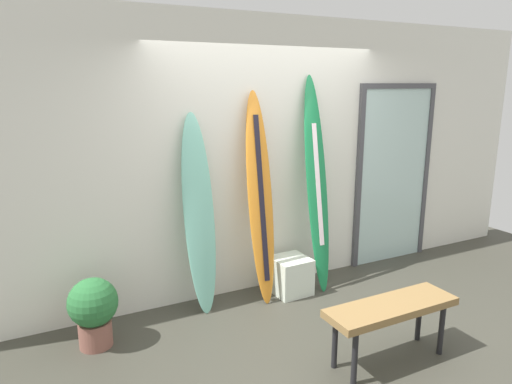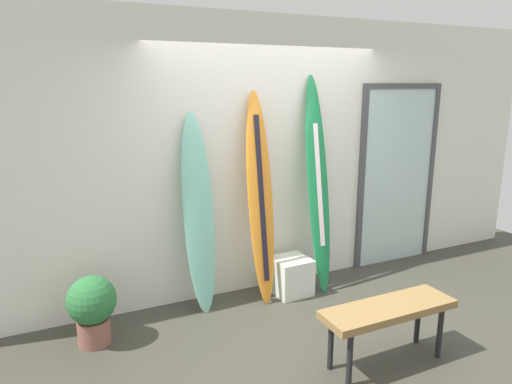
{
  "view_description": "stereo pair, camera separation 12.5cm",
  "coord_description": "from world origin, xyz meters",
  "px_view_note": "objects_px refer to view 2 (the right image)",
  "views": [
    {
      "loc": [
        -2.22,
        -2.9,
        2.14
      ],
      "look_at": [
        -0.26,
        0.95,
        1.11
      ],
      "focal_mm": 32.24,
      "sensor_mm": 36.0,
      "label": 1
    },
    {
      "loc": [
        -2.1,
        -2.96,
        2.14
      ],
      "look_at": [
        -0.26,
        0.95,
        1.11
      ],
      "focal_mm": 32.24,
      "sensor_mm": 36.0,
      "label": 2
    }
  ],
  "objects_px": {
    "surfboard_seafoam": "(199,216)",
    "glass_door": "(397,173)",
    "display_block_left": "(291,276)",
    "potted_plant": "(92,306)",
    "surfboard_emerald": "(318,185)",
    "surfboard_sunset": "(260,200)",
    "bench": "(388,313)"
  },
  "relations": [
    {
      "from": "surfboard_emerald",
      "to": "surfboard_sunset",
      "type": "bearing_deg",
      "value": 179.94
    },
    {
      "from": "surfboard_sunset",
      "to": "surfboard_emerald",
      "type": "height_order",
      "value": "surfboard_emerald"
    },
    {
      "from": "glass_door",
      "to": "bench",
      "type": "xyz_separation_m",
      "value": [
        -1.52,
        -1.67,
        -0.68
      ]
    },
    {
      "from": "potted_plant",
      "to": "glass_door",
      "type": "bearing_deg",
      "value": 6.54
    },
    {
      "from": "glass_door",
      "to": "potted_plant",
      "type": "distance_m",
      "value": 3.66
    },
    {
      "from": "surfboard_sunset",
      "to": "surfboard_emerald",
      "type": "bearing_deg",
      "value": -0.06
    },
    {
      "from": "display_block_left",
      "to": "bench",
      "type": "bearing_deg",
      "value": -87.34
    },
    {
      "from": "surfboard_seafoam",
      "to": "potted_plant",
      "type": "distance_m",
      "value": 1.2
    },
    {
      "from": "surfboard_seafoam",
      "to": "surfboard_emerald",
      "type": "relative_size",
      "value": 0.85
    },
    {
      "from": "surfboard_seafoam",
      "to": "glass_door",
      "type": "relative_size",
      "value": 0.88
    },
    {
      "from": "display_block_left",
      "to": "bench",
      "type": "xyz_separation_m",
      "value": [
        0.06,
        -1.39,
        0.24
      ]
    },
    {
      "from": "glass_door",
      "to": "potted_plant",
      "type": "height_order",
      "value": "glass_door"
    },
    {
      "from": "surfboard_seafoam",
      "to": "surfboard_emerald",
      "type": "xyz_separation_m",
      "value": [
        1.28,
        -0.05,
        0.19
      ]
    },
    {
      "from": "surfboard_seafoam",
      "to": "potted_plant",
      "type": "height_order",
      "value": "surfboard_seafoam"
    },
    {
      "from": "display_block_left",
      "to": "glass_door",
      "type": "height_order",
      "value": "glass_door"
    },
    {
      "from": "surfboard_sunset",
      "to": "potted_plant",
      "type": "height_order",
      "value": "surfboard_sunset"
    },
    {
      "from": "bench",
      "to": "display_block_left",
      "type": "bearing_deg",
      "value": 92.66
    },
    {
      "from": "bench",
      "to": "surfboard_emerald",
      "type": "bearing_deg",
      "value": 79.6
    },
    {
      "from": "surfboard_sunset",
      "to": "bench",
      "type": "bearing_deg",
      "value": -74.74
    },
    {
      "from": "surfboard_emerald",
      "to": "potted_plant",
      "type": "distance_m",
      "value": 2.43
    },
    {
      "from": "surfboard_seafoam",
      "to": "glass_door",
      "type": "height_order",
      "value": "glass_door"
    },
    {
      "from": "glass_door",
      "to": "bench",
      "type": "distance_m",
      "value": 2.36
    },
    {
      "from": "surfboard_seafoam",
      "to": "potted_plant",
      "type": "bearing_deg",
      "value": -167.1
    },
    {
      "from": "surfboard_sunset",
      "to": "display_block_left",
      "type": "xyz_separation_m",
      "value": [
        0.33,
        -0.05,
        -0.84
      ]
    },
    {
      "from": "surfboard_seafoam",
      "to": "potted_plant",
      "type": "xyz_separation_m",
      "value": [
        -1.02,
        -0.23,
        -0.59
      ]
    },
    {
      "from": "display_block_left",
      "to": "potted_plant",
      "type": "distance_m",
      "value": 1.98
    },
    {
      "from": "potted_plant",
      "to": "bench",
      "type": "xyz_separation_m",
      "value": [
        2.03,
        -1.26,
        0.09
      ]
    },
    {
      "from": "surfboard_sunset",
      "to": "potted_plant",
      "type": "distance_m",
      "value": 1.79
    },
    {
      "from": "surfboard_emerald",
      "to": "bench",
      "type": "xyz_separation_m",
      "value": [
        -0.26,
        -1.44,
        -0.69
      ]
    },
    {
      "from": "surfboard_sunset",
      "to": "glass_door",
      "type": "bearing_deg",
      "value": 6.66
    },
    {
      "from": "surfboard_seafoam",
      "to": "bench",
      "type": "xyz_separation_m",
      "value": [
        1.01,
        -1.49,
        -0.5
      ]
    },
    {
      "from": "surfboard_sunset",
      "to": "display_block_left",
      "type": "height_order",
      "value": "surfboard_sunset"
    }
  ]
}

